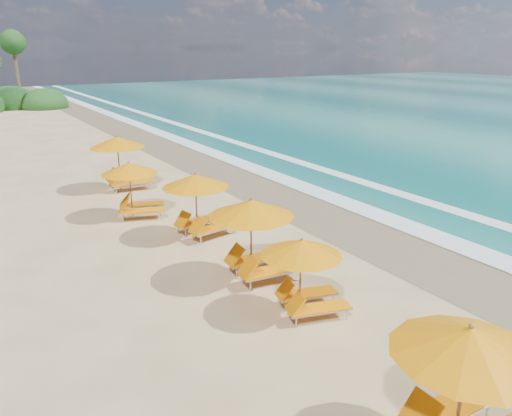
# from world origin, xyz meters

# --- Properties ---
(ground) EXTENTS (160.00, 160.00, 0.00)m
(ground) POSITION_xyz_m (0.00, 0.00, 0.00)
(ground) COLOR tan
(ground) RESTS_ON ground
(wet_sand) EXTENTS (4.00, 160.00, 0.01)m
(wet_sand) POSITION_xyz_m (4.00, 0.00, 0.01)
(wet_sand) COLOR olive
(wet_sand) RESTS_ON ground
(surf_foam) EXTENTS (4.00, 160.00, 0.01)m
(surf_foam) POSITION_xyz_m (6.70, 0.00, 0.03)
(surf_foam) COLOR white
(surf_foam) RESTS_ON ground
(station_0) EXTENTS (2.57, 2.38, 2.38)m
(station_0) POSITION_xyz_m (-1.95, -9.42, 1.34)
(station_0) COLOR olive
(station_0) RESTS_ON ground
(station_1) EXTENTS (2.50, 2.43, 2.00)m
(station_1) POSITION_xyz_m (-1.44, -4.61, 1.12)
(station_1) COLOR olive
(station_1) RESTS_ON ground
(station_2) EXTENTS (2.76, 2.60, 2.40)m
(station_2) POSITION_xyz_m (-1.40, -2.33, 1.35)
(station_2) COLOR olive
(station_2) RESTS_ON ground
(station_3) EXTENTS (2.72, 2.60, 2.28)m
(station_3) POSITION_xyz_m (-1.29, 1.51, 1.28)
(station_3) COLOR olive
(station_3) RESTS_ON ground
(station_4) EXTENTS (2.80, 2.75, 2.18)m
(station_4) POSITION_xyz_m (-2.50, 4.71, 1.22)
(station_4) COLOR olive
(station_4) RESTS_ON ground
(station_5) EXTENTS (2.83, 2.65, 2.51)m
(station_5) POSITION_xyz_m (-1.66, 8.83, 1.40)
(station_5) COLOR olive
(station_5) RESTS_ON ground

